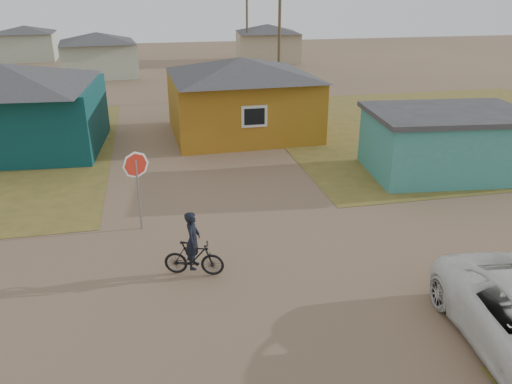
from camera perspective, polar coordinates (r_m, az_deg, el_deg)
ground at (r=13.18m, az=-0.98°, el=-10.48°), size 120.00×120.00×0.00m
grass_ne at (r=29.65m, az=21.41°, el=7.01°), size 20.00×18.00×0.00m
house_teal at (r=25.69m, az=-26.58°, el=8.70°), size 8.93×7.08×4.00m
house_yellow at (r=25.79m, az=-1.61°, el=10.98°), size 7.72×6.76×3.90m
shed_turquoise at (r=21.67m, az=20.92°, el=5.35°), size 6.71×4.93×2.60m
house_pale_west at (r=45.32m, az=-17.55°, el=14.83°), size 7.04×6.15×3.60m
house_beige_east at (r=52.53m, az=1.33°, el=16.75°), size 6.95×6.05×3.60m
house_pale_north at (r=58.33m, az=-24.75°, el=15.28°), size 6.28×5.81×3.40m
utility_pole_near at (r=34.08m, az=2.68°, el=17.43°), size 1.40×0.20×8.00m
utility_pole_far at (r=49.87m, az=-1.04°, el=19.08°), size 1.40×0.20×8.00m
stop_sign at (r=15.63m, az=-13.49°, el=2.12°), size 0.84×0.07×2.58m
cyclist at (r=13.35m, az=-7.15°, el=-6.85°), size 1.68×0.92×1.83m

